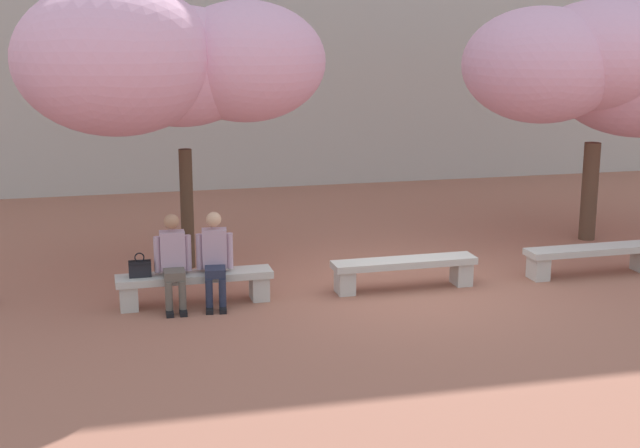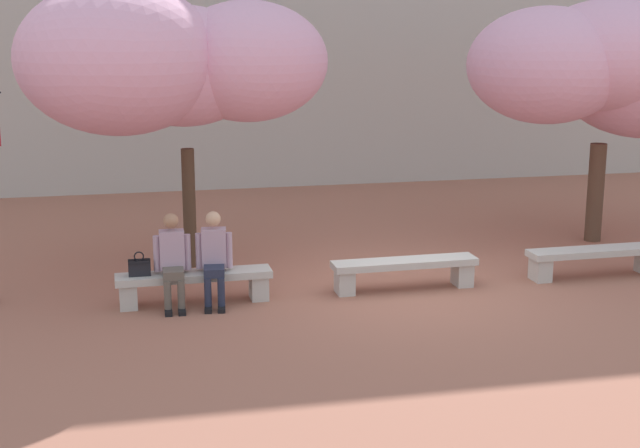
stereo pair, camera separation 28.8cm
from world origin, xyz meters
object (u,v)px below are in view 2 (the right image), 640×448
at_px(stone_bench_near_west, 405,269).
at_px(handbag, 139,266).
at_px(cherry_tree_main, 168,61).
at_px(person_seated_left, 172,257).
at_px(person_seated_right, 214,255).
at_px(cherry_tree_secondary, 610,65).
at_px(stone_bench_west_end, 194,282).
at_px(stone_bench_center, 595,257).

relative_size(stone_bench_near_west, handbag, 6.36).
bearing_deg(handbag, cherry_tree_main, 72.58).
bearing_deg(cherry_tree_main, person_seated_left, -94.28).
height_order(person_seated_right, cherry_tree_secondary, cherry_tree_secondary).
relative_size(stone_bench_near_west, person_seated_left, 1.67).
height_order(stone_bench_west_end, person_seated_left, person_seated_left).
xyz_separation_m(person_seated_left, handbag, (-0.45, 0.05, -0.12)).
relative_size(person_seated_left, cherry_tree_secondary, 0.26).
relative_size(handbag, cherry_tree_main, 0.07).
xyz_separation_m(stone_bench_west_end, cherry_tree_secondary, (7.46, 2.28, 2.78)).
height_order(person_seated_left, cherry_tree_secondary, cherry_tree_secondary).
relative_size(person_seated_left, cherry_tree_main, 0.27).
height_order(person_seated_left, cherry_tree_main, cherry_tree_main).
height_order(handbag, cherry_tree_secondary, cherry_tree_secondary).
bearing_deg(person_seated_left, stone_bench_center, 0.48).
bearing_deg(handbag, cherry_tree_secondary, 15.58).
distance_m(stone_bench_near_west, handbag, 3.80).
xyz_separation_m(stone_bench_center, person_seated_right, (-5.84, -0.05, 0.39)).
relative_size(stone_bench_west_end, stone_bench_center, 1.00).
bearing_deg(person_seated_left, person_seated_right, 0.05).
bearing_deg(stone_bench_center, stone_bench_west_end, 180.00).
bearing_deg(stone_bench_west_end, cherry_tree_main, 94.36).
bearing_deg(handbag, stone_bench_west_end, 0.45).
xyz_separation_m(stone_bench_near_west, cherry_tree_main, (-3.20, 1.89, 2.93)).
height_order(person_seated_left, handbag, person_seated_left).
xyz_separation_m(stone_bench_west_end, cherry_tree_main, (-0.14, 1.89, 2.93)).
xyz_separation_m(stone_bench_west_end, handbag, (-0.74, -0.01, 0.27)).
height_order(stone_bench_center, cherry_tree_secondary, cherry_tree_secondary).
xyz_separation_m(person_seated_left, person_seated_right, (0.57, 0.00, 0.00)).
bearing_deg(stone_bench_near_west, handbag, -179.91).
xyz_separation_m(stone_bench_near_west, person_seated_right, (-2.78, -0.05, 0.39)).
distance_m(stone_bench_center, person_seated_right, 5.85).
height_order(person_seated_left, person_seated_right, same).
bearing_deg(stone_bench_near_west, cherry_tree_secondary, 27.39).
bearing_deg(person_seated_right, person_seated_left, -179.95).
relative_size(stone_bench_west_end, cherry_tree_main, 0.46).
bearing_deg(stone_bench_near_west, cherry_tree_main, 149.50).
bearing_deg(stone_bench_west_end, stone_bench_center, 0.00).
height_order(stone_bench_west_end, handbag, handbag).
height_order(stone_bench_center, person_seated_left, person_seated_left).
height_order(stone_bench_near_west, person_seated_left, person_seated_left).
distance_m(stone_bench_near_west, cherry_tree_secondary, 5.68).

